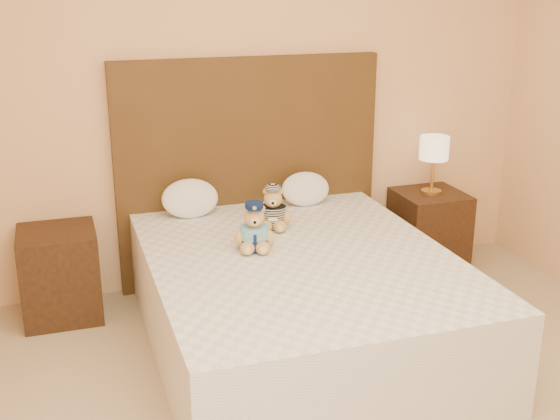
# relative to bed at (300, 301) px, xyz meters

# --- Properties ---
(room_walls) EXTENTS (4.04, 4.52, 2.72)m
(room_walls) POSITION_rel_bed_xyz_m (0.00, -0.74, 1.53)
(room_walls) COLOR #EBB480
(room_walls) RESTS_ON ground
(bed) EXTENTS (1.60, 2.00, 0.55)m
(bed) POSITION_rel_bed_xyz_m (0.00, 0.00, 0.00)
(bed) COLOR white
(bed) RESTS_ON ground
(headboard) EXTENTS (1.75, 0.08, 1.50)m
(headboard) POSITION_rel_bed_xyz_m (0.00, 1.01, 0.47)
(headboard) COLOR #493015
(headboard) RESTS_ON ground
(nightstand_left) EXTENTS (0.45, 0.45, 0.55)m
(nightstand_left) POSITION_rel_bed_xyz_m (-1.25, 0.80, -0.00)
(nightstand_left) COLOR #3A2312
(nightstand_left) RESTS_ON ground
(nightstand_right) EXTENTS (0.45, 0.45, 0.55)m
(nightstand_right) POSITION_rel_bed_xyz_m (1.25, 0.80, -0.00)
(nightstand_right) COLOR #3A2312
(nightstand_right) RESTS_ON ground
(lamp) EXTENTS (0.20, 0.20, 0.40)m
(lamp) POSITION_rel_bed_xyz_m (1.25, 0.80, 0.57)
(lamp) COLOR gold
(lamp) RESTS_ON nightstand_right
(teddy_police) EXTENTS (0.28, 0.27, 0.27)m
(teddy_police) POSITION_rel_bed_xyz_m (-0.21, 0.15, 0.41)
(teddy_police) COLOR #B18645
(teddy_police) RESTS_ON bed
(teddy_prisoner) EXTENTS (0.28, 0.28, 0.25)m
(teddy_prisoner) POSITION_rel_bed_xyz_m (-0.01, 0.45, 0.40)
(teddy_prisoner) COLOR #B18645
(teddy_prisoner) RESTS_ON bed
(pillow_left) EXTENTS (0.36, 0.23, 0.25)m
(pillow_left) POSITION_rel_bed_xyz_m (-0.44, 0.83, 0.40)
(pillow_left) COLOR white
(pillow_left) RESTS_ON bed
(pillow_right) EXTENTS (0.33, 0.21, 0.23)m
(pillow_right) POSITION_rel_bed_xyz_m (0.33, 0.83, 0.39)
(pillow_right) COLOR white
(pillow_right) RESTS_ON bed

